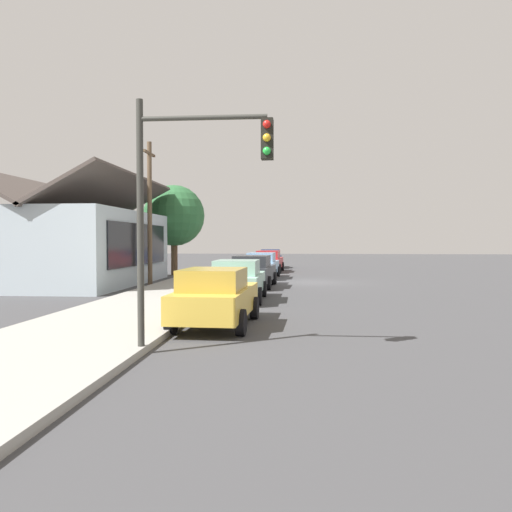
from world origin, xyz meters
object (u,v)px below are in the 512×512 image
car_cherry (269,261)px  utility_pole_wooden (150,210)px  car_mustard (216,297)px  car_seafoam (238,280)px  car_charcoal (253,271)px  car_navy (271,258)px  shade_tree (174,216)px  car_skyblue (262,265)px  traffic_light_main (191,183)px  fire_hydrant_red (241,268)px

car_cherry → utility_pole_wooden: 13.02m
car_mustard → utility_pole_wooden: size_ratio=0.59×
car_cherry → car_seafoam: bearing=-178.1°
car_mustard → car_charcoal: bearing=2.2°
car_navy → shade_tree: shade_tree is taller
car_skyblue → utility_pole_wooden: bearing=133.9°
car_charcoal → car_navy: 17.82m
car_cherry → utility_pole_wooden: size_ratio=0.66×
shade_tree → car_cherry: bearing=-57.9°
shade_tree → traffic_light_main: shade_tree is taller
traffic_light_main → shade_tree: bearing=15.0°
car_cherry → traffic_light_main: traffic_light_main is taller
car_navy → traffic_light_main: 32.88m
utility_pole_wooden → shade_tree: bearing=4.5°
car_navy → car_cherry: bearing=-178.8°
fire_hydrant_red → traffic_light_main: bearing=-175.8°
shade_tree → traffic_light_main: size_ratio=1.17×
utility_pole_wooden → fire_hydrant_red: 8.68m
car_seafoam → traffic_light_main: traffic_light_main is taller
car_navy → traffic_light_main: traffic_light_main is taller
car_skyblue → shade_tree: bearing=70.1°
car_seafoam → car_charcoal: size_ratio=0.90×
car_seafoam → car_skyblue: size_ratio=0.91×
car_navy → car_seafoam: bearing=179.6°
fire_hydrant_red → car_cherry: bearing=-19.7°
car_seafoam → car_navy: 23.59m
car_seafoam → fire_hydrant_red: 13.59m
shade_tree → utility_pole_wooden: size_ratio=0.81×
car_charcoal → utility_pole_wooden: size_ratio=0.65×
car_charcoal → traffic_light_main: bearing=-177.1°
car_seafoam → shade_tree: shade_tree is taller
traffic_light_main → fire_hydrant_red: traffic_light_main is taller
car_mustard → fire_hydrant_red: (19.31, 1.59, -0.32)m
fire_hydrant_red → shade_tree: bearing=83.0°
car_charcoal → traffic_light_main: 15.18m
car_seafoam → utility_pole_wooden: 9.14m
car_mustard → car_charcoal: size_ratio=0.91×
car_cherry → car_skyblue: bearing=-178.2°
car_charcoal → fire_hydrant_red: 7.90m
fire_hydrant_red → car_navy: bearing=-8.0°
car_charcoal → shade_tree: (8.31, 6.12, 3.18)m
car_mustard → car_cherry: (23.75, -0.00, 0.00)m
car_mustard → car_seafoam: 5.80m
shade_tree → car_mustard: bearing=-162.7°
car_navy → fire_hydrant_red: 10.18m
utility_pole_wooden → car_seafoam: bearing=-140.3°
car_charcoal → traffic_light_main: (-14.94, -0.13, 2.67)m
utility_pole_wooden → car_cherry: bearing=-26.3°
traffic_light_main → car_cherry: bearing=0.1°
car_navy → traffic_light_main: bearing=179.9°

